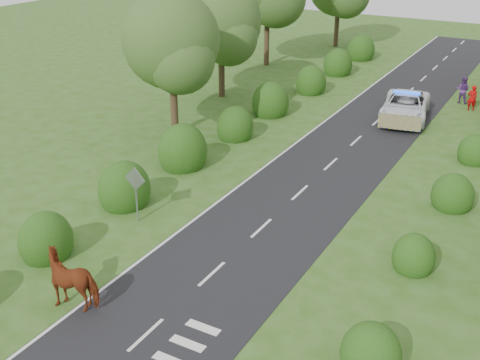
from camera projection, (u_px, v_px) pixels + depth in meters
The scene contains 12 objects.
ground at pixel (212, 274), 22.33m from camera, with size 120.00×120.00×0.00m, color #315614.
road at pixel (350, 146), 34.23m from camera, with size 6.00×70.00×0.02m, color black.
road_markings at pixel (310, 153), 33.29m from camera, with size 4.96×70.00×0.01m.
hedgerow_left at pixel (222, 132), 34.20m from camera, with size 2.75×50.41×3.00m.
hedgerow_right at pixel (458, 186), 28.07m from camera, with size 2.10×45.78×2.10m.
tree_left_a at pixel (173, 45), 33.87m from camera, with size 5.74×5.60×8.38m.
tree_left_b at pixel (223, 26), 41.01m from camera, with size 5.74×5.60×8.07m.
road_sign at pixel (135, 186), 25.45m from camera, with size 1.06×0.08×2.53m.
cow at pixel (75, 281), 20.43m from camera, with size 1.25×2.36×1.68m, color maroon.
police_van at pixel (405, 106), 38.32m from camera, with size 3.72×6.43×1.82m.
pedestrian_red at pixel (472, 98), 39.97m from camera, with size 0.62×0.41×1.71m, color #B50707.
pedestrian_purple at pixel (463, 90), 41.45m from camera, with size 0.90×0.70×1.86m, color #542C72.
Camera 1 is at (10.14, -15.95, 12.45)m, focal length 45.00 mm.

